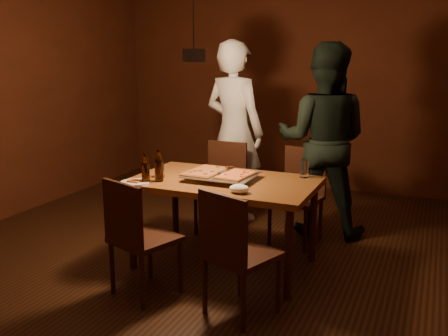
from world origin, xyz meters
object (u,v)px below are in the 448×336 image
at_px(dining_table, 224,188).
at_px(plate_slice, 135,182).
at_px(pizza_tray, 222,177).
at_px(diner_white, 234,132).
at_px(chair_far_right, 300,186).
at_px(beer_bottle_a, 145,168).
at_px(pendant_lamp, 194,54).
at_px(chair_near_right, 233,243).
at_px(chair_far_left, 223,178).
at_px(beer_bottle_b, 159,165).
at_px(diner_dark, 323,141).
at_px(chair_near_left, 135,228).

xyz_separation_m(dining_table, plate_slice, (-0.61, -0.39, 0.08)).
height_order(pizza_tray, diner_white, diner_white).
relative_size(chair_far_right, pizza_tray, 0.88).
distance_m(beer_bottle_a, pendant_lamp, 0.97).
distance_m(chair_near_right, pizza_tray, 0.90).
xyz_separation_m(chair_near_right, pizza_tray, (-0.42, 0.76, 0.24)).
height_order(chair_far_left, plate_slice, chair_far_left).
distance_m(plate_slice, pendant_lamp, 1.11).
xyz_separation_m(chair_far_left, beer_bottle_a, (-0.16, -1.17, 0.34)).
xyz_separation_m(dining_table, chair_near_right, (0.40, -0.77, -0.14)).
distance_m(beer_bottle_b, plate_slice, 0.23).
bearing_deg(pendant_lamp, beer_bottle_b, -157.74).
bearing_deg(diner_dark, chair_near_right, 80.40).
distance_m(chair_near_right, beer_bottle_b, 1.07).
xyz_separation_m(chair_near_left, chair_near_right, (0.76, 0.01, 0.00)).
relative_size(chair_near_left, pizza_tray, 0.97).
xyz_separation_m(beer_bottle_b, diner_dark, (1.02, 1.38, 0.05)).
relative_size(plate_slice, pendant_lamp, 0.21).
height_order(beer_bottle_a, diner_dark, diner_dark).
height_order(chair_near_left, chair_near_right, same).
height_order(chair_near_right, diner_white, diner_white).
height_order(chair_far_right, chair_near_left, same).
bearing_deg(plate_slice, beer_bottle_a, 30.13).
bearing_deg(chair_far_right, pendant_lamp, 66.30).
bearing_deg(chair_near_left, pizza_tray, 85.64).
bearing_deg(diner_dark, plate_slice, 47.68).
bearing_deg(chair_far_left, pendant_lamp, 100.61).
bearing_deg(diner_dark, dining_table, 58.84).
distance_m(chair_near_left, beer_bottle_b, 0.64).
relative_size(dining_table, pizza_tray, 2.73).
bearing_deg(chair_far_left, chair_far_right, -179.72).
relative_size(dining_table, chair_near_left, 2.81).
relative_size(chair_far_right, chair_near_right, 0.89).
bearing_deg(diner_white, beer_bottle_a, 99.18).
bearing_deg(beer_bottle_b, diner_dark, 53.57).
height_order(dining_table, beer_bottle_b, beer_bottle_b).
bearing_deg(dining_table, chair_near_right, -62.38).
relative_size(pizza_tray, diner_dark, 0.29).
distance_m(beer_bottle_b, diner_white, 1.47).
height_order(chair_far_left, chair_near_right, same).
relative_size(beer_bottle_a, diner_dark, 0.13).
bearing_deg(diner_white, pendant_lamp, 112.78).
bearing_deg(dining_table, pizza_tray, -161.83).
relative_size(diner_white, diner_dark, 1.02).
xyz_separation_m(chair_far_right, beer_bottle_b, (-0.89, -1.07, 0.34)).
height_order(chair_far_left, chair_near_left, same).
distance_m(beer_bottle_a, diner_white, 1.57).
distance_m(beer_bottle_b, pendant_lamp, 0.93).
height_order(diner_white, diner_dark, diner_white).
bearing_deg(diner_dark, beer_bottle_b, 48.59).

